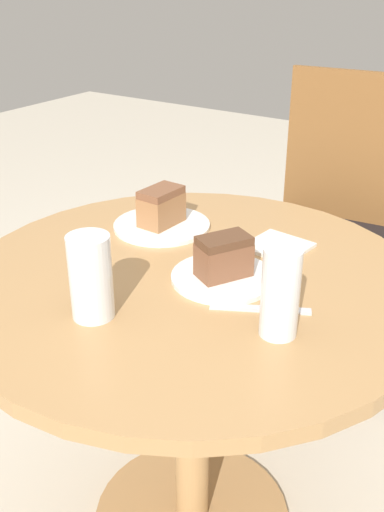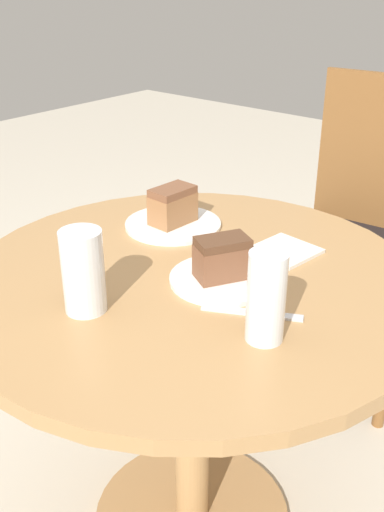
{
  "view_description": "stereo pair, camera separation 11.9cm",
  "coord_description": "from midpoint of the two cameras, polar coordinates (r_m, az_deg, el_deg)",
  "views": [
    {
      "loc": [
        0.59,
        -0.89,
        1.28
      ],
      "look_at": [
        0.0,
        0.0,
        0.75
      ],
      "focal_mm": 42.0,
      "sensor_mm": 36.0,
      "label": 1
    },
    {
      "loc": [
        0.69,
        -0.82,
        1.28
      ],
      "look_at": [
        0.0,
        0.0,
        0.75
      ],
      "focal_mm": 42.0,
      "sensor_mm": 36.0,
      "label": 2
    }
  ],
  "objects": [
    {
      "name": "cake_slice_far",
      "position": [
        1.4,
        0.58,
        4.79
      ],
      "size": [
        0.07,
        0.11,
        0.09
      ],
      "rotation": [
        0.0,
        0.0,
        6.23
      ],
      "color": "#9E6B42",
      "rests_on": "plate_far"
    },
    {
      "name": "glass_lemonade",
      "position": [
        0.99,
        10.51,
        -4.45
      ],
      "size": [
        0.06,
        0.06,
        0.16
      ],
      "color": "beige",
      "rests_on": "table"
    },
    {
      "name": "glass_water",
      "position": [
        1.06,
        -7.16,
        -1.89
      ],
      "size": [
        0.08,
        0.08,
        0.15
      ],
      "color": "silver",
      "rests_on": "table"
    },
    {
      "name": "plate_far",
      "position": [
        1.42,
        0.57,
        2.98
      ],
      "size": [
        0.23,
        0.23,
        0.01
      ],
      "color": "white",
      "rests_on": "table"
    },
    {
      "name": "table",
      "position": [
        1.29,
        2.66,
        -8.17
      ],
      "size": [
        0.94,
        0.94,
        0.71
      ],
      "color": "tan",
      "rests_on": "ground_plane"
    },
    {
      "name": "cake_slice_near",
      "position": [
        1.16,
        5.84,
        -0.25
      ],
      "size": [
        0.1,
        0.12,
        0.08
      ],
      "rotation": [
        0.0,
        0.0,
        5.78
      ],
      "color": "brown",
      "rests_on": "plate_near"
    },
    {
      "name": "napkin_stack",
      "position": [
        1.32,
        11.42,
        0.45
      ],
      "size": [
        0.14,
        0.14,
        0.01
      ],
      "rotation": [
        0.0,
        0.0,
        -0.12
      ],
      "color": "silver",
      "rests_on": "table"
    },
    {
      "name": "chair",
      "position": [
        2.0,
        17.66,
        2.64
      ],
      "size": [
        0.5,
        0.46,
        0.97
      ],
      "rotation": [
        0.0,
        0.0,
        0.09
      ],
      "color": "brown",
      "rests_on": "ground_plane"
    },
    {
      "name": "plate_near",
      "position": [
        1.18,
        5.74,
        -2.26
      ],
      "size": [
        0.21,
        0.21,
        0.01
      ],
      "color": "white",
      "rests_on": "table"
    },
    {
      "name": "fork",
      "position": [
        1.09,
        8.86,
        -5.45
      ],
      "size": [
        0.17,
        0.1,
        0.0
      ],
      "rotation": [
        0.0,
        0.0,
        0.47
      ],
      "color": "silver",
      "rests_on": "table"
    }
  ]
}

